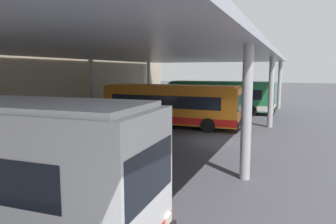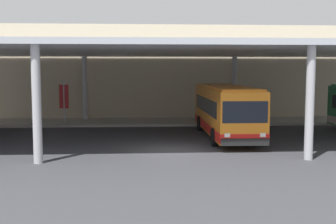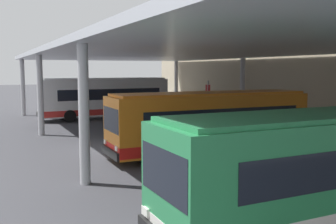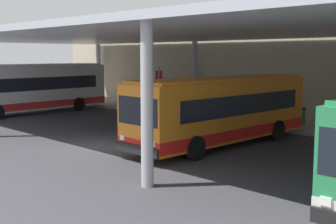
{
  "view_description": "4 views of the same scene",
  "coord_description": "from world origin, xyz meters",
  "px_view_note": "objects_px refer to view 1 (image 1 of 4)",
  "views": [
    {
      "loc": [
        -18.4,
        -4.22,
        4.24
      ],
      "look_at": [
        1.93,
        4.06,
        1.35
      ],
      "focal_mm": 33.67,
      "sensor_mm": 36.0,
      "label": 1
    },
    {
      "loc": [
        -1.54,
        -21.5,
        4.12
      ],
      "look_at": [
        0.06,
        4.29,
        1.59
      ],
      "focal_mm": 45.48,
      "sensor_mm": 36.0,
      "label": 2
    },
    {
      "loc": [
        20.63,
        -5.83,
        4.29
      ],
      "look_at": [
        2.09,
        2.85,
        2.09
      ],
      "focal_mm": 42.13,
      "sensor_mm": 36.0,
      "label": 3
    },
    {
      "loc": [
        16.52,
        -11.83,
        4.2
      ],
      "look_at": [
        1.84,
        2.72,
        1.55
      ],
      "focal_mm": 47.51,
      "sensor_mm": 36.0,
      "label": 4
    }
  ],
  "objects_px": {
    "bench_waiting": "(112,109)",
    "trash_bin": "(92,113)",
    "bus_second_bay": "(171,105)",
    "bus_middle_bay": "(221,96)"
  },
  "relations": [
    {
      "from": "bench_waiting",
      "to": "trash_bin",
      "type": "bearing_deg",
      "value": -179.93
    },
    {
      "from": "bus_second_bay",
      "to": "trash_bin",
      "type": "bearing_deg",
      "value": 89.23
    },
    {
      "from": "bus_second_bay",
      "to": "bus_middle_bay",
      "type": "height_order",
      "value": "same"
    },
    {
      "from": "bus_second_bay",
      "to": "bench_waiting",
      "type": "xyz_separation_m",
      "value": [
        3.23,
        7.32,
        -0.99
      ]
    },
    {
      "from": "bus_middle_bay",
      "to": "bench_waiting",
      "type": "distance_m",
      "value": 10.93
    },
    {
      "from": "bus_second_bay",
      "to": "trash_bin",
      "type": "xyz_separation_m",
      "value": [
        0.1,
        7.32,
        -0.98
      ]
    },
    {
      "from": "bus_second_bay",
      "to": "bench_waiting",
      "type": "height_order",
      "value": "bus_second_bay"
    },
    {
      "from": "bus_second_bay",
      "to": "trash_bin",
      "type": "height_order",
      "value": "bus_second_bay"
    },
    {
      "from": "bench_waiting",
      "to": "trash_bin",
      "type": "distance_m",
      "value": 3.13
    },
    {
      "from": "bus_second_bay",
      "to": "trash_bin",
      "type": "relative_size",
      "value": 10.76
    }
  ]
}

